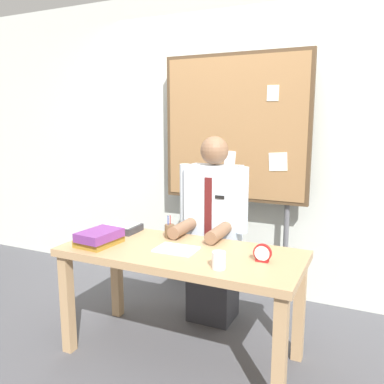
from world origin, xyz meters
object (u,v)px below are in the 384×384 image
at_px(desk, 181,264).
at_px(book_stack, 99,238).
at_px(desk_clock, 262,254).
at_px(paper_tray, 122,228).
at_px(coffee_mug, 219,260).
at_px(bulletin_board, 235,132).
at_px(pen_holder, 170,231).
at_px(person, 213,237).
at_px(open_notebook, 176,249).

distance_m(desk, book_stack, 0.57).
bearing_deg(desk_clock, paper_tray, 170.19).
distance_m(book_stack, coffee_mug, 0.88).
bearing_deg(bulletin_board, book_stack, -114.65).
relative_size(bulletin_board, desk_clock, 19.40).
distance_m(coffee_mug, pen_holder, 0.67).
xyz_separation_m(desk, desk_clock, (0.53, 0.01, 0.15)).
bearing_deg(person, bulletin_board, 89.96).
bearing_deg(open_notebook, book_stack, -166.52).
xyz_separation_m(pen_holder, paper_tray, (-0.40, -0.00, -0.02)).
height_order(book_stack, pen_holder, pen_holder).
relative_size(desk, open_notebook, 5.92).
distance_m(book_stack, desk_clock, 1.08).
distance_m(person, open_notebook, 0.58).
bearing_deg(paper_tray, desk_clock, -9.81).
bearing_deg(paper_tray, person, 30.65).
height_order(desk, bulletin_board, bulletin_board).
relative_size(bulletin_board, open_notebook, 8.02).
xyz_separation_m(desk_clock, coffee_mug, (-0.19, -0.21, 0.00)).
relative_size(desk, desk_clock, 14.30).
distance_m(desk, paper_tray, 0.64).
height_order(person, pen_holder, person).
xyz_separation_m(person, open_notebook, (-0.02, -0.57, 0.07)).
bearing_deg(person, pen_holder, -118.82).
bearing_deg(bulletin_board, coffee_mug, -74.56).
bearing_deg(paper_tray, bulletin_board, 54.06).
distance_m(book_stack, open_notebook, 0.53).
bearing_deg(desk, desk_clock, 0.65).
distance_m(bulletin_board, open_notebook, 1.27).
bearing_deg(desk_clock, person, 134.14).
distance_m(desk, coffee_mug, 0.42).
distance_m(open_notebook, coffee_mug, 0.41).
bearing_deg(desk, open_notebook, -137.86).
height_order(desk, paper_tray, paper_tray).
bearing_deg(open_notebook, desk_clock, 2.69).
bearing_deg(pen_holder, desk_clock, -15.42).
bearing_deg(desk_clock, coffee_mug, -132.25).
height_order(coffee_mug, paper_tray, coffee_mug).
relative_size(open_notebook, paper_tray, 1.01).
bearing_deg(desk, coffee_mug, -31.17).
bearing_deg(paper_tray, desk, -18.64).
xyz_separation_m(bulletin_board, coffee_mug, (0.34, -1.23, -0.68)).
relative_size(person, coffee_mug, 14.72).
bearing_deg(desk_clock, book_stack, -172.05).
xyz_separation_m(person, book_stack, (-0.54, -0.70, 0.11)).
relative_size(open_notebook, pen_holder, 1.64).
bearing_deg(person, paper_tray, -149.35).
bearing_deg(paper_tray, book_stack, -79.95).
bearing_deg(pen_holder, bulletin_board, 76.78).
bearing_deg(book_stack, paper_tray, 100.05).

